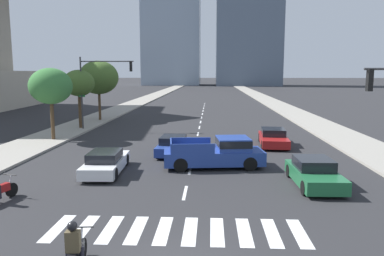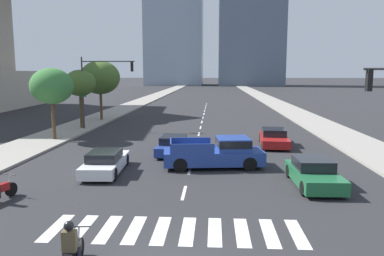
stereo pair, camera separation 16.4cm
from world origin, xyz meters
name	(u,v)px [view 1 (the left image)]	position (x,y,z in m)	size (l,w,h in m)	color
sidewalk_east	(315,123)	(11.85, 30.00, 0.07)	(4.00, 260.00, 0.15)	gray
sidewalk_west	(89,122)	(-11.85, 30.00, 0.07)	(4.00, 260.00, 0.15)	gray
crosswalk_near	(177,230)	(0.00, 3.02, 0.00)	(8.55, 2.30, 0.01)	silver
lane_divider_center	(201,122)	(0.00, 31.02, 0.00)	(0.14, 50.00, 0.01)	silver
motorcycle_third	(75,253)	(-2.40, 0.15, 0.58)	(0.70, 2.21, 1.49)	black
pickup_truck	(218,153)	(1.54, 11.68, 0.81)	(5.69, 2.70, 1.67)	navy
sedan_white_0	(106,162)	(-4.41, 10.19, 0.55)	(1.93, 4.69, 1.18)	silver
sedan_red_1	(273,138)	(5.63, 18.21, 0.56)	(2.15, 4.73, 1.21)	maroon
sedan_blue_2	(174,145)	(-1.31, 15.05, 0.55)	(1.99, 4.45, 1.19)	navy
sedan_green_3	(314,173)	(5.95, 8.46, 0.58)	(1.95, 4.26, 1.26)	#1E6038
traffic_signal_far	(100,80)	(-8.93, 24.75, 4.61)	(5.13, 0.28, 6.50)	#333335
street_tree_nearest	(51,86)	(-11.05, 19.14, 4.21)	(3.21, 3.21, 5.45)	#4C3823
street_tree_second	(79,83)	(-11.05, 25.24, 4.27)	(2.85, 2.85, 5.36)	#4C3823
street_tree_third	(99,78)	(-11.05, 31.43, 4.73)	(4.25, 4.25, 6.39)	#4C3823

